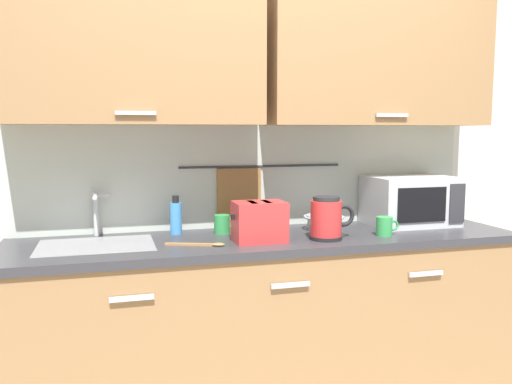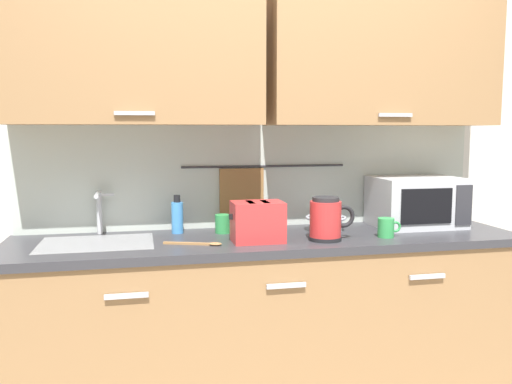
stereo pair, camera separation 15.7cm
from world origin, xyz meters
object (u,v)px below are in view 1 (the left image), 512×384
object	(u,v)px
mug_near_sink	(223,224)
electric_kettle	(327,219)
toaster	(259,222)
dish_soap_bottle	(176,217)
microwave	(410,200)
mixing_bowl	(324,221)
mug_by_kettle	(385,226)
wooden_spoon	(202,244)

from	to	relation	value
mug_near_sink	electric_kettle	bearing A→B (deg)	-32.01
toaster	dish_soap_bottle	bearing A→B (deg)	140.74
microwave	mixing_bowl	size ratio (longest dim) A/B	2.15
electric_kettle	toaster	size ratio (longest dim) A/B	0.89
dish_soap_bottle	microwave	bearing A→B (deg)	-3.33
mixing_bowl	mug_by_kettle	world-z (taller)	mug_by_kettle
wooden_spoon	mug_by_kettle	bearing A→B (deg)	-1.05
microwave	mug_by_kettle	xyz separation A→B (m)	(-0.29, -0.25, -0.09)
mug_near_sink	wooden_spoon	size ratio (longest dim) A/B	0.45
mug_near_sink	wooden_spoon	distance (m)	0.31
dish_soap_bottle	toaster	bearing A→B (deg)	-39.26
mug_near_sink	wooden_spoon	world-z (taller)	mug_near_sink
electric_kettle	toaster	distance (m)	0.33
microwave	mug_near_sink	world-z (taller)	microwave
mug_near_sink	mixing_bowl	bearing A→B (deg)	-5.48
mug_by_kettle	dish_soap_bottle	bearing A→B (deg)	162.05
electric_kettle	mug_by_kettle	bearing A→B (deg)	0.66
electric_kettle	wooden_spoon	bearing A→B (deg)	178.06
electric_kettle	wooden_spoon	xyz separation A→B (m)	(-0.60, 0.02, -0.10)
mixing_bowl	electric_kettle	bearing A→B (deg)	-109.50
electric_kettle	mug_near_sink	world-z (taller)	electric_kettle
dish_soap_bottle	mug_by_kettle	size ratio (longest dim) A/B	1.63
dish_soap_bottle	wooden_spoon	world-z (taller)	dish_soap_bottle
dish_soap_bottle	mug_near_sink	distance (m)	0.24
toaster	mug_by_kettle	distance (m)	0.64
mug_near_sink	mug_by_kettle	bearing A→B (deg)	-20.02
microwave	mug_near_sink	size ratio (longest dim) A/B	3.83
dish_soap_bottle	toaster	xyz separation A→B (m)	(0.36, -0.29, 0.01)
microwave	dish_soap_bottle	xyz separation A→B (m)	(-1.29, 0.08, -0.05)
mixing_bowl	wooden_spoon	bearing A→B (deg)	-162.88
microwave	dish_soap_bottle	size ratio (longest dim) A/B	2.35
toaster	mug_near_sink	bearing A→B (deg)	116.81
microwave	wooden_spoon	xyz separation A→B (m)	(-1.21, -0.23, -0.13)
mug_near_sink	mixing_bowl	world-z (taller)	mug_near_sink
mug_by_kettle	mixing_bowl	bearing A→B (deg)	135.46
mug_by_kettle	wooden_spoon	xyz separation A→B (m)	(-0.92, 0.02, -0.04)
mug_by_kettle	microwave	bearing A→B (deg)	40.16
electric_kettle	mug_by_kettle	distance (m)	0.32
microwave	toaster	xyz separation A→B (m)	(-0.94, -0.22, -0.04)
wooden_spoon	mixing_bowl	bearing A→B (deg)	17.12
electric_kettle	mixing_bowl	xyz separation A→B (m)	(0.08, 0.23, -0.06)
toaster	mixing_bowl	bearing A→B (deg)	25.50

